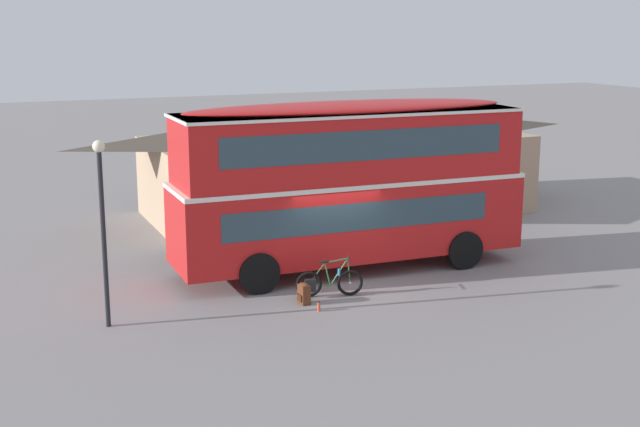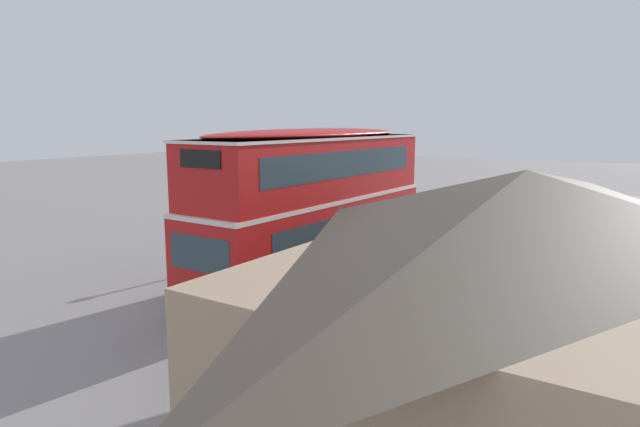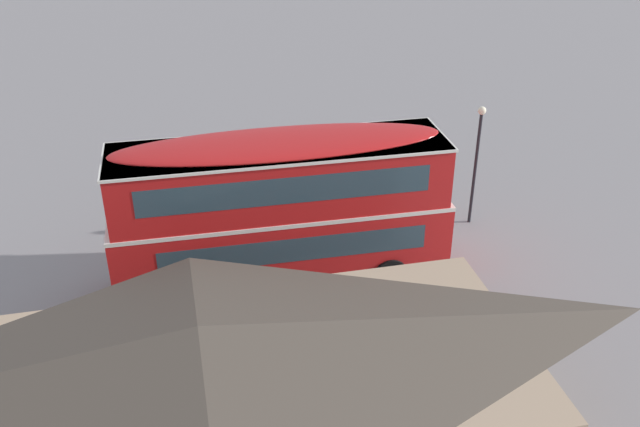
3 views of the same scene
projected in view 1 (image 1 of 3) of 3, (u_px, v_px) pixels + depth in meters
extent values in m
plane|color=gray|center=(334.00, 283.00, 23.32)|extent=(120.00, 120.00, 0.00)
cylinder|color=black|center=(424.00, 232.00, 26.73)|extent=(1.11, 0.31, 1.10)
cylinder|color=black|center=(464.00, 250.00, 24.58)|extent=(1.11, 0.31, 1.10)
cylinder|color=black|center=(233.00, 251.00, 24.46)|extent=(1.11, 0.31, 1.10)
cylinder|color=black|center=(259.00, 273.00, 22.31)|extent=(1.11, 0.31, 1.10)
cube|color=red|center=(349.00, 217.00, 24.31)|extent=(10.02, 2.81, 2.10)
cube|color=white|center=(349.00, 180.00, 24.07)|extent=(10.04, 2.83, 0.12)
cube|color=red|center=(349.00, 145.00, 23.86)|extent=(9.72, 2.75, 1.90)
ellipsoid|color=red|center=(350.00, 108.00, 23.64)|extent=(9.52, 2.69, 0.36)
cube|color=#2D424C|center=(498.00, 196.00, 26.08)|extent=(0.12, 2.05, 0.90)
cube|color=black|center=(498.00, 119.00, 25.52)|extent=(0.10, 1.38, 0.44)
cube|color=#2D424C|center=(361.00, 217.00, 23.05)|extent=(7.76, 0.28, 0.76)
cube|color=#2D424C|center=(368.00, 145.00, 22.73)|extent=(8.16, 0.29, 0.80)
cube|color=#2D424C|center=(326.00, 199.00, 25.29)|extent=(7.76, 0.28, 0.76)
cube|color=#2D424C|center=(332.00, 134.00, 24.93)|extent=(8.16, 0.29, 0.80)
cube|color=white|center=(350.00, 112.00, 23.66)|extent=(9.82, 2.83, 0.08)
torus|color=black|center=(350.00, 283.00, 22.19)|extent=(0.67, 0.27, 0.68)
torus|color=black|center=(309.00, 284.00, 22.05)|extent=(0.67, 0.27, 0.68)
cylinder|color=#B2B2B7|center=(350.00, 283.00, 22.19)|extent=(0.08, 0.11, 0.05)
cylinder|color=#B2B2B7|center=(309.00, 284.00, 22.05)|extent=(0.08, 0.11, 0.05)
cylinder|color=#2D6B38|center=(339.00, 272.00, 22.09)|extent=(0.48, 0.17, 0.73)
cylinder|color=#2D6B38|center=(336.00, 261.00, 22.01)|extent=(0.59, 0.20, 0.13)
cylinder|color=#2D6B38|center=(328.00, 274.00, 22.06)|extent=(0.18, 0.08, 0.62)
cylinder|color=#2D6B38|center=(320.00, 285.00, 22.09)|extent=(0.54, 0.19, 0.09)
cylinder|color=#2D6B38|center=(317.00, 274.00, 22.02)|extent=(0.42, 0.15, 0.57)
cylinder|color=#2D6B38|center=(349.00, 271.00, 22.11)|extent=(0.10, 0.06, 0.66)
cylinder|color=black|center=(348.00, 257.00, 22.03)|extent=(0.16, 0.45, 0.03)
ellipsoid|color=black|center=(324.00, 262.00, 21.98)|extent=(0.28, 0.17, 0.06)
cube|color=black|center=(310.00, 285.00, 21.90)|extent=(0.31, 0.21, 0.32)
cylinder|color=#338CBF|center=(339.00, 272.00, 22.09)|extent=(0.07, 0.07, 0.18)
cube|color=#592D19|center=(304.00, 294.00, 21.53)|extent=(0.24, 0.34, 0.50)
ellipsoid|color=#592D19|center=(304.00, 285.00, 21.48)|extent=(0.23, 0.33, 0.10)
cube|color=#3E2011|center=(300.00, 298.00, 21.49)|extent=(0.06, 0.23, 0.18)
cylinder|color=black|center=(310.00, 295.00, 21.51)|extent=(0.04, 0.04, 0.40)
cylinder|color=black|center=(307.00, 293.00, 21.66)|extent=(0.04, 0.04, 0.40)
cylinder|color=#D84C33|center=(319.00, 307.00, 21.01)|extent=(0.08, 0.08, 0.23)
cylinder|color=black|center=(319.00, 302.00, 20.98)|extent=(0.05, 0.05, 0.03)
cube|color=tan|center=(338.00, 174.00, 31.74)|extent=(13.74, 6.07, 2.84)
pyramid|color=#4C4238|center=(338.00, 120.00, 31.30)|extent=(14.14, 6.48, 1.20)
cube|color=#3D2319|center=(373.00, 199.00, 29.18)|extent=(1.10, 0.06, 2.10)
cube|color=#2D424C|center=(278.00, 192.00, 27.77)|extent=(1.10, 0.06, 0.90)
cube|color=#2D424C|center=(460.00, 177.00, 30.37)|extent=(1.10, 0.06, 0.90)
cylinder|color=black|center=(104.00, 241.00, 19.56)|extent=(0.11, 0.11, 4.10)
sphere|color=#F2E5BF|center=(99.00, 146.00, 19.09)|extent=(0.28, 0.28, 0.28)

